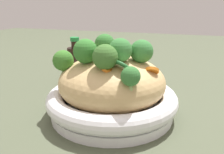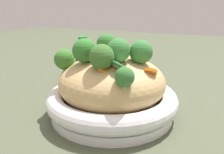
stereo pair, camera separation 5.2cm
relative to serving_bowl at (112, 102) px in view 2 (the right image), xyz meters
The scene contains 8 objects.
ground_plane 0.03m from the serving_bowl, ahead, with size 3.00×3.00×0.00m, color #4A513C.
serving_bowl is the anchor object (origin of this frame).
noodle_heap 0.05m from the serving_bowl, 43.02° to the right, with size 0.23×0.23×0.12m.
broccoli_florets 0.12m from the serving_bowl, 102.31° to the right, with size 0.23×0.17×0.09m.
carrot_coins 0.10m from the serving_bowl, 90.30° to the left, with size 0.18×0.17×0.04m.
zucchini_slices 0.11m from the serving_bowl, 41.79° to the right, with size 0.08×0.12×0.04m.
chicken_chunks 0.12m from the serving_bowl, 121.31° to the left, with size 0.05×0.08×0.04m.
soy_sauce_bottle 0.24m from the serving_bowl, 135.81° to the left, with size 0.05×0.05×0.15m.
Camera 2 is at (0.20, -0.45, 0.25)m, focal length 38.14 mm.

